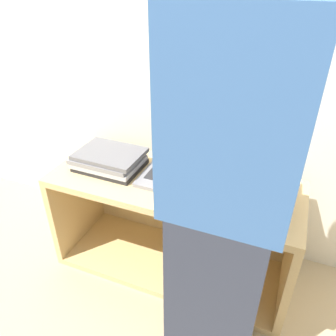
{
  "coord_description": "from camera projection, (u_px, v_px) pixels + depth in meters",
  "views": [
    {
      "loc": [
        0.48,
        -1.02,
        1.5
      ],
      "look_at": [
        0.0,
        0.17,
        0.71
      ],
      "focal_mm": 35.0,
      "sensor_mm": 36.0,
      "label": 1
    }
  ],
  "objects": [
    {
      "name": "laptop_stack_left",
      "position": [
        109.0,
        160.0,
        1.73
      ],
      "size": [
        0.36,
        0.26,
        0.09
      ],
      "color": "#232326",
      "rests_on": "cart"
    },
    {
      "name": "person",
      "position": [
        223.0,
        207.0,
        1.06
      ],
      "size": [
        0.4,
        0.53,
        1.67
      ],
      "color": "#2D3342",
      "rests_on": "ground_plane"
    },
    {
      "name": "wall_back",
      "position": [
        201.0,
        40.0,
        1.6
      ],
      "size": [
        8.0,
        0.05,
        2.4
      ],
      "color": "silver",
      "rests_on": "ground_plane"
    },
    {
      "name": "laptop_stack_right",
      "position": [
        249.0,
        183.0,
        1.48
      ],
      "size": [
        0.36,
        0.27,
        0.16
      ],
      "color": "slate",
      "rests_on": "cart"
    },
    {
      "name": "laptop_open",
      "position": [
        177.0,
        167.0,
        1.65
      ],
      "size": [
        0.34,
        0.29,
        0.27
      ],
      "color": "gray",
      "rests_on": "cart"
    },
    {
      "name": "cart",
      "position": [
        177.0,
        219.0,
        1.84
      ],
      "size": [
        1.27,
        0.5,
        0.59
      ],
      "color": "tan",
      "rests_on": "ground_plane"
    },
    {
      "name": "ground_plane",
      "position": [
        156.0,
        297.0,
        1.75
      ],
      "size": [
        12.0,
        12.0,
        0.0
      ],
      "primitive_type": "plane",
      "color": "tan"
    }
  ]
}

